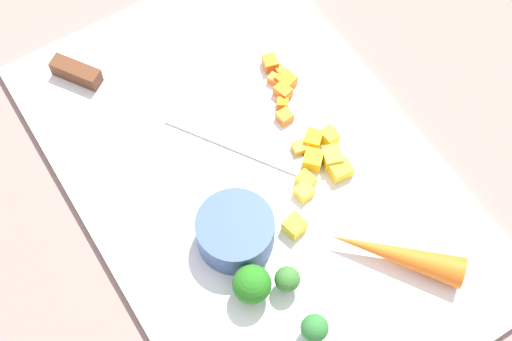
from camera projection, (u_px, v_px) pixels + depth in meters
The scene contains 24 objects.
ground_plane at pixel (256, 180), 0.83m from camera, with size 4.00×4.00×0.00m, color gray.
cutting_board at pixel (256, 177), 0.82m from camera, with size 0.54×0.36×0.01m, color white.
prep_bowl at pixel (235, 232), 0.77m from camera, with size 0.08×0.08×0.04m, color #385286.
chef_knife at pixel (138, 99), 0.85m from camera, with size 0.28×0.20×0.02m.
whole_carrot at pixel (395, 254), 0.76m from camera, with size 0.03×0.03×0.13m, color orange.
carrot_dice_0 at pixel (274, 79), 0.87m from camera, with size 0.01×0.01×0.01m, color orange.
carrot_dice_1 at pixel (283, 104), 0.85m from camera, with size 0.01×0.01×0.01m, color orange.
carrot_dice_2 at pixel (285, 116), 0.84m from camera, with size 0.01×0.02×0.01m, color orange.
carrot_dice_3 at pixel (283, 91), 0.86m from camera, with size 0.02×0.01×0.01m, color orange.
carrot_dice_4 at pixel (270, 63), 0.88m from camera, with size 0.02×0.02×0.01m, color orange.
carrot_dice_5 at pixel (286, 80), 0.87m from camera, with size 0.02×0.02×0.01m, color orange.
carrot_dice_6 at pixel (279, 70), 0.87m from camera, with size 0.01×0.01×0.01m, color orange.
pepper_dice_0 at pixel (295, 225), 0.78m from camera, with size 0.02×0.02×0.02m, color yellow.
pepper_dice_1 at pixel (304, 192), 0.80m from camera, with size 0.02×0.02×0.01m, color yellow.
pepper_dice_2 at pixel (301, 148), 0.83m from camera, with size 0.01×0.02×0.01m, color yellow.
pepper_dice_3 at pixel (306, 180), 0.81m from camera, with size 0.02×0.02×0.01m, color yellow.
pepper_dice_4 at pixel (332, 158), 0.82m from camera, with size 0.02×0.02×0.02m, color yellow.
pepper_dice_5 at pixel (313, 140), 0.83m from camera, with size 0.02×0.02×0.02m, color yellow.
pepper_dice_6 at pixel (313, 160), 0.82m from camera, with size 0.02×0.02×0.02m, color yellow.
pepper_dice_7 at pixel (329, 137), 0.83m from camera, with size 0.02×0.02×0.02m, color yellow.
pepper_dice_8 at pixel (341, 170), 0.81m from camera, with size 0.02×0.02×0.02m, color yellow.
broccoli_floret_0 at pixel (314, 328), 0.72m from camera, with size 0.03×0.03×0.03m.
broccoli_floret_1 at pixel (252, 285), 0.74m from camera, with size 0.04×0.04×0.04m.
broccoli_floret_2 at pixel (287, 279), 0.74m from camera, with size 0.03×0.03×0.03m.
Camera 1 is at (-0.32, 0.20, 0.74)m, focal length 54.29 mm.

